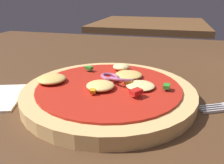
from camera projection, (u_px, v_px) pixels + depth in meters
dining_table at (86, 101)px, 0.38m from camera, size 1.12×1.08×0.03m
pizza at (109, 91)px, 0.35m from camera, size 0.26×0.26×0.04m
background_table at (150, 25)px, 1.33m from camera, size 0.62×0.59×0.03m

